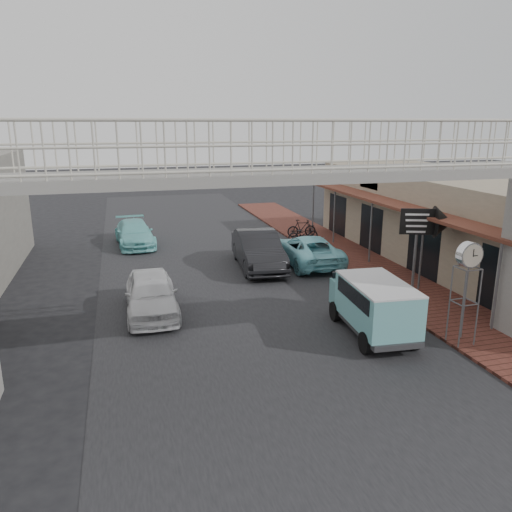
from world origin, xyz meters
TOP-DOWN VIEW (x-y plane):
  - ground at (0.00, 0.00)m, footprint 120.00×120.00m
  - road_strip at (0.00, 0.00)m, footprint 10.00×60.00m
  - sidewalk at (6.50, 3.00)m, footprint 3.00×40.00m
  - shophouse_row at (10.97, 4.00)m, footprint 7.20×18.00m
  - footbridge at (0.00, -4.00)m, footprint 16.40×2.40m
  - white_hatchback at (-3.16, 1.36)m, footprint 1.75×4.21m
  - dark_sedan at (1.83, 5.76)m, footprint 2.10×5.07m
  - angkot_curb at (4.20, 5.76)m, footprint 2.37×4.84m
  - angkot_far at (-3.33, 11.54)m, footprint 2.13×4.57m
  - angkot_van at (3.21, -2.24)m, footprint 1.88×3.68m
  - motorcycle_near at (5.30, 9.35)m, footprint 1.90×0.94m
  - motorcycle_far at (5.73, 10.71)m, footprint 1.67×0.60m
  - street_clock at (5.30, -3.59)m, footprint 0.74×0.61m
  - arrow_sign at (7.28, 0.56)m, footprint 1.98×1.33m

SIDE VIEW (x-z plane):
  - ground at x=0.00m, z-range 0.00..0.00m
  - road_strip at x=0.00m, z-range 0.00..0.01m
  - sidewalk at x=6.50m, z-range 0.00..0.10m
  - motorcycle_near at x=5.30m, z-range 0.10..1.05m
  - motorcycle_far at x=5.73m, z-range 0.10..1.08m
  - angkot_far at x=-3.33m, z-range 0.00..1.29m
  - angkot_curb at x=4.20m, z-range 0.00..1.32m
  - white_hatchback at x=-3.16m, z-range 0.00..1.43m
  - dark_sedan at x=1.83m, z-range 0.00..1.63m
  - angkot_van at x=3.21m, z-range 0.24..1.99m
  - shophouse_row at x=10.97m, z-range 0.01..4.01m
  - street_clock at x=5.30m, z-range 1.09..4.10m
  - arrow_sign at x=7.28m, z-range 1.11..4.37m
  - footbridge at x=0.00m, z-range 0.01..6.35m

